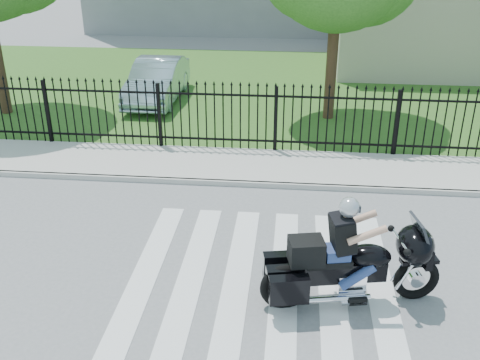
{
  "coord_description": "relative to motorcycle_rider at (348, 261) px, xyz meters",
  "views": [
    {
      "loc": [
        0.43,
        -7.52,
        5.65
      ],
      "look_at": [
        -0.53,
        2.22,
        1.0
      ],
      "focal_mm": 42.0,
      "sensor_mm": 36.0,
      "label": 1
    }
  ],
  "objects": [
    {
      "name": "curb",
      "position": [
        -1.38,
        4.07,
        -0.73
      ],
      "size": [
        40.0,
        0.12,
        0.12
      ],
      "primitive_type": "cube",
      "color": "#ADAAA3",
      "rests_on": "ground"
    },
    {
      "name": "grass_strip",
      "position": [
        -1.38,
        12.07,
        -0.78
      ],
      "size": [
        40.0,
        12.0,
        0.02
      ],
      "primitive_type": "cube",
      "color": "#335D20",
      "rests_on": "ground"
    },
    {
      "name": "parked_car",
      "position": [
        -5.44,
        10.28,
        -0.09
      ],
      "size": [
        1.44,
        4.09,
        1.35
      ],
      "primitive_type": "imported",
      "rotation": [
        0.0,
        0.0,
        -0.0
      ],
      "color": "#98B2BF",
      "rests_on": "grass_strip"
    },
    {
      "name": "sidewalk",
      "position": [
        -1.38,
        5.07,
        -0.73
      ],
      "size": [
        40.0,
        2.0,
        0.12
      ],
      "primitive_type": "cube",
      "color": "#ADAAA3",
      "rests_on": "ground"
    },
    {
      "name": "ground",
      "position": [
        -1.38,
        0.07,
        -0.79
      ],
      "size": [
        120.0,
        120.0,
        0.0
      ],
      "primitive_type": "plane",
      "color": "slate",
      "rests_on": "ground"
    },
    {
      "name": "crosswalk",
      "position": [
        -1.38,
        0.07,
        -0.78
      ],
      "size": [
        5.0,
        5.5,
        0.01
      ],
      "primitive_type": null,
      "color": "silver",
      "rests_on": "ground"
    },
    {
      "name": "iron_fence",
      "position": [
        -1.38,
        6.07,
        0.12
      ],
      "size": [
        26.0,
        0.04,
        1.8
      ],
      "color": "black",
      "rests_on": "ground"
    },
    {
      "name": "building_low",
      "position": [
        5.62,
        16.07,
        0.96
      ],
      "size": [
        10.0,
        6.0,
        3.5
      ],
      "primitive_type": "cube",
      "color": "#B6AD97",
      "rests_on": "ground"
    },
    {
      "name": "motorcycle_rider",
      "position": [
        0.0,
        0.0,
        0.0
      ],
      "size": [
        2.88,
        1.32,
        1.92
      ],
      "rotation": [
        0.0,
        0.0,
        0.2
      ],
      "color": "black",
      "rests_on": "ground"
    }
  ]
}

